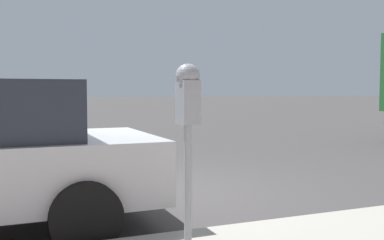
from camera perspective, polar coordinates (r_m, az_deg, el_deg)
The scene contains 2 objects.
ground_plane at distance 6.33m, azimuth -6.45°, elevation -9.29°, with size 220.00×220.00×0.00m, color #3D3A3A.
parking_meter at distance 3.47m, azimuth -0.54°, elevation 1.39°, with size 0.21×0.19×1.48m.
Camera 1 is at (-5.95, 1.65, 1.41)m, focal length 42.00 mm.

